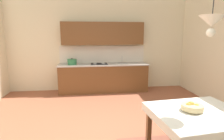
# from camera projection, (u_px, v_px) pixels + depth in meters

# --- Properties ---
(wall_back) EXTENTS (6.38, 0.12, 3.98)m
(wall_back) POSITION_uv_depth(u_px,v_px,m) (99.00, 29.00, 6.02)
(wall_back) COLOR beige
(wall_back) RESTS_ON ground_plane
(kitchen_cabinetry) EXTENTS (2.82, 0.63, 2.20)m
(kitchen_cabinetry) POSITION_uv_depth(u_px,v_px,m) (103.00, 65.00, 5.92)
(kitchen_cabinetry) COLOR brown
(kitchen_cabinetry) RESTS_ON ground_plane
(dining_table) EXTENTS (1.36, 1.18, 0.75)m
(dining_table) POSITION_uv_depth(u_px,v_px,m) (198.00, 120.00, 2.58)
(dining_table) COLOR brown
(dining_table) RESTS_ON ground_plane
(fruit_bowl) EXTENTS (0.30, 0.30, 0.12)m
(fruit_bowl) POSITION_uv_depth(u_px,v_px,m) (192.00, 107.00, 2.57)
(fruit_bowl) COLOR tan
(fruit_bowl) RESTS_ON dining_table
(pendant_lamp) EXTENTS (0.32, 0.32, 0.80)m
(pendant_lamp) POSITION_uv_depth(u_px,v_px,m) (212.00, 22.00, 2.28)
(pendant_lamp) COLOR black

